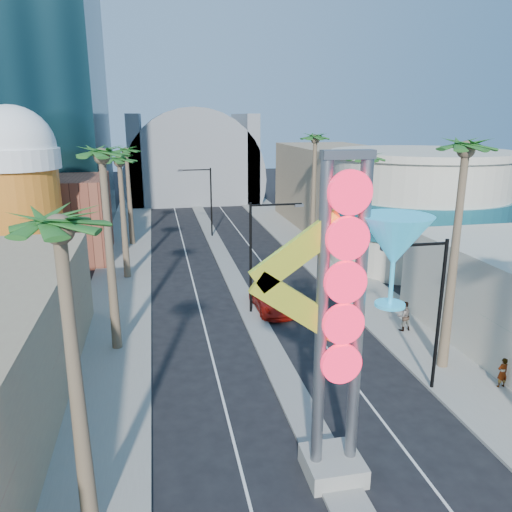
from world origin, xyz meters
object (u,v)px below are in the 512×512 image
Objects in this scene: neon_sign at (363,299)px; pedestrian_a at (502,373)px; red_pickup at (273,300)px; pedestrian_b at (404,316)px.

pedestrian_a is at bearing 23.73° from neon_sign.
red_pickup is 15.75m from pedestrian_a.
pedestrian_a reaches higher than red_pickup.
pedestrian_b is (7.44, -5.37, 0.36)m from red_pickup.
red_pickup is 3.43× the size of pedestrian_a.
red_pickup is at bearing -58.35° from pedestrian_a.
pedestrian_a is (9.87, 4.34, -6.35)m from neon_sign.
neon_sign is at bearing -94.39° from red_pickup.
neon_sign is 12.51m from pedestrian_a.
red_pickup is at bearing 87.17° from neon_sign.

